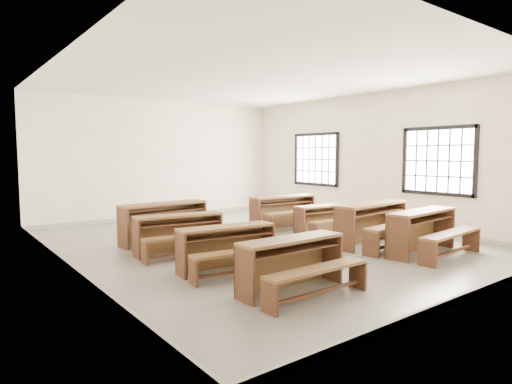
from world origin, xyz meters
TOP-DOWN VIEW (x-y plane):
  - room at (0.09, 0.00)m, footprint 8.50×8.50m
  - desk_set_0 at (-1.48, -2.73)m, footprint 1.52×0.79m
  - desk_set_1 at (-1.60, -1.42)m, footprint 1.57×0.94m
  - desk_set_2 at (-1.66, 0.01)m, footprint 1.61×0.97m
  - desk_set_3 at (-1.45, 1.04)m, footprint 1.83×1.06m
  - desk_set_4 at (1.75, -2.57)m, footprint 1.76×1.02m
  - desk_set_5 at (1.63, -1.59)m, footprint 1.88×1.09m
  - desk_set_6 at (1.71, -0.25)m, footprint 1.47×0.83m
  - desk_set_7 at (1.63, 1.03)m, footprint 1.71×0.97m

SIDE VIEW (x-z plane):
  - desk_set_6 at x=1.71m, z-range 0.05..0.70m
  - desk_set_1 at x=-1.60m, z-range 0.06..0.73m
  - desk_set_0 at x=-1.48m, z-range 0.06..0.74m
  - desk_set_2 at x=-1.66m, z-range 0.06..0.75m
  - desk_set_7 at x=1.63m, z-range 0.06..0.81m
  - desk_set_4 at x=1.75m, z-range 0.06..0.83m
  - desk_set_3 at x=-1.45m, z-range 0.07..0.85m
  - desk_set_5 at x=1.63m, z-range 0.07..0.88m
  - room at x=0.09m, z-range 0.54..3.74m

